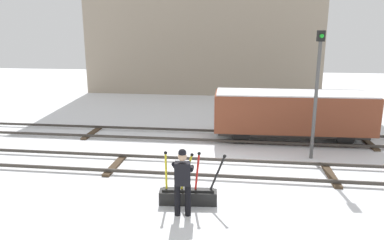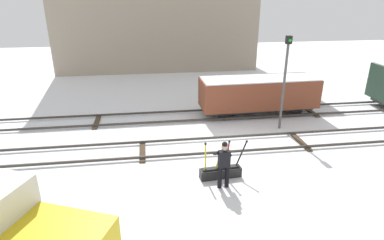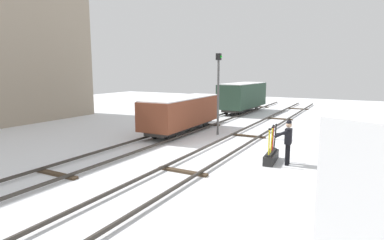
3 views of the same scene
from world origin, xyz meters
name	(u,v)px [view 1 (image 1 of 3)]	position (x,y,z in m)	size (l,w,h in m)	color
ground_plane	(219,171)	(0.00, 0.00, 0.00)	(60.00, 60.00, 0.00)	white
track_main_line	(219,168)	(0.00, 0.00, 0.11)	(44.00, 1.94, 0.18)	#38332D
track_siding_near	(224,136)	(0.00, 3.69, 0.11)	(44.00, 1.94, 0.18)	#38332D
switch_lever_frame	(188,195)	(-0.69, -2.40, 0.25)	(1.75, 0.48, 1.45)	black
rail_worker	(183,178)	(-0.75, -3.01, 0.97)	(0.57, 0.70, 1.73)	black
signal_post	(317,84)	(3.22, 1.65, 2.70)	(0.24, 0.32, 4.48)	#4C4C4C
apartment_building	(204,2)	(-2.15, 16.70, 6.52)	(17.00, 5.23, 13.04)	gray
freight_car_back_track	(292,113)	(2.75, 3.69, 1.21)	(6.33, 2.09, 2.06)	#2D2B28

